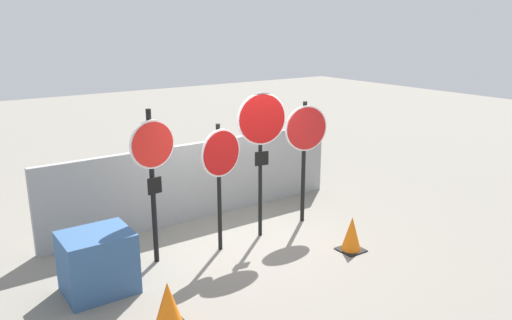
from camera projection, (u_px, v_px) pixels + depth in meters
ground_plane at (240, 241)px, 8.56m from camera, size 40.00×40.00×0.00m
fence_back at (200, 181)px, 9.44m from camera, size 6.01×0.12×1.48m
stop_sign_0 at (153, 162)px, 7.39m from camera, size 0.73×0.17×2.42m
stop_sign_1 at (221, 163)px, 7.83m from camera, size 0.76×0.17×2.11m
stop_sign_2 at (262, 132)px, 8.27m from camera, size 0.87×0.20×2.53m
stop_sign_3 at (305, 139)px, 8.99m from camera, size 0.82×0.21×2.27m
traffic_cone_0 at (168, 306)px, 6.04m from camera, size 0.45×0.45×0.62m
traffic_cone_1 at (352, 234)px, 8.14m from camera, size 0.39×0.39×0.59m
storage_crate at (98, 262)px, 6.86m from camera, size 0.93×0.78×0.87m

